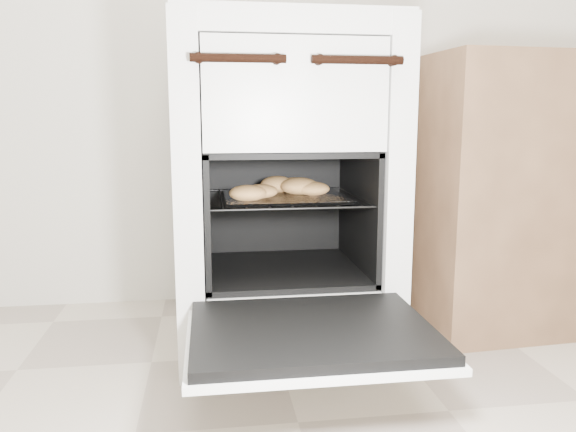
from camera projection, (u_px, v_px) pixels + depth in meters
name	position (u px, v px, depth m)	size (l,w,h in m)	color
stove	(281.00, 191.00, 1.59)	(0.57, 0.63, 0.87)	silver
oven_door	(311.00, 334.00, 1.16)	(0.51, 0.40, 0.04)	black
oven_rack	(284.00, 198.00, 1.53)	(0.41, 0.40, 0.01)	black
foil_sheet	(285.00, 197.00, 1.51)	(0.32, 0.28, 0.01)	white
baked_rolls	(284.00, 187.00, 1.51)	(0.29, 0.26, 0.05)	tan
counter	(531.00, 190.00, 1.79)	(0.81, 0.54, 0.81)	brown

